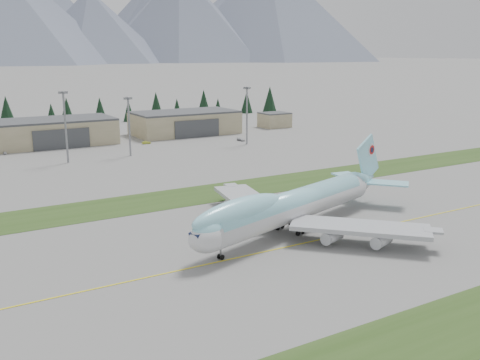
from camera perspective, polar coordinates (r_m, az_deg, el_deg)
ground at (r=108.13m, az=5.90°, el=-6.94°), size 7000.00×7000.00×0.00m
grass_strip_near at (r=83.38m, az=22.02°, el=-14.32°), size 400.00×14.00×0.08m
grass_strip_far at (r=145.05m, az=-4.66°, el=-1.62°), size 400.00×18.00×0.08m
taxiway_line_main at (r=108.13m, az=5.90°, el=-6.94°), size 400.00×0.40×0.02m
boeing_747_freighter at (r=114.54m, az=5.62°, el=-2.70°), size 66.77×55.28×17.64m
hangar_center at (r=237.88m, az=-19.18°, el=4.89°), size 48.00×26.60×10.80m
hangar_right at (r=256.25m, az=-5.89°, el=6.12°), size 48.00×26.60×10.80m
control_shed at (r=279.20m, az=3.70°, el=6.42°), size 14.00×12.00×7.60m
floodlight_masts at (r=193.84m, az=-22.48°, el=6.04°), size 157.65×8.13×24.78m
service_vehicle_a at (r=221.89m, az=-23.77°, el=2.52°), size 1.28×3.14×1.07m
service_vehicle_b at (r=230.22m, az=-9.96°, el=3.81°), size 3.78×1.54×1.22m
service_vehicle_c at (r=234.47m, az=0.08°, el=4.18°), size 2.58×4.39×1.19m
conifer_belt at (r=300.13m, az=-19.73°, el=6.88°), size 271.07×16.47×16.89m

